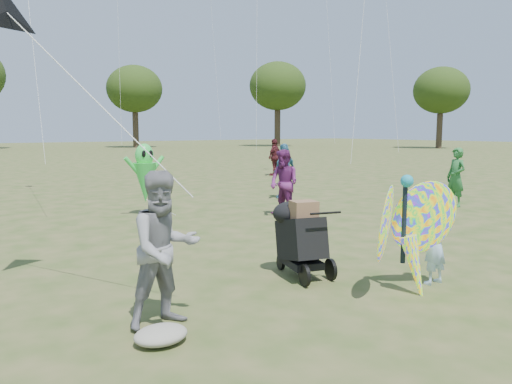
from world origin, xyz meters
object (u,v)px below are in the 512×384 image
adult_man (165,249)px  crowd_c (285,171)px  crowd_f (456,177)px  child_girl (435,244)px  jogging_stroller (299,234)px  crowd_e (284,183)px  crowd_h (275,157)px  butterfly_kite (409,235)px  alien_kite (145,176)px

adult_man → crowd_c: 10.00m
adult_man → crowd_f: size_ratio=1.04×
child_girl → jogging_stroller: child_girl is taller
crowd_e → crowd_h: crowd_h is taller
jogging_stroller → butterfly_kite: butterfly_kite is taller
butterfly_kite → alien_kite: alien_kite is taller
adult_man → alien_kite: bearing=68.4°
butterfly_kite → alien_kite: size_ratio=1.00×
crowd_h → crowd_c: bearing=32.3°
crowd_f → jogging_stroller: (-7.65, -2.41, -0.18)m
adult_man → crowd_h: bearing=48.4°
adult_man → crowd_f: (9.94, 2.92, -0.03)m
crowd_f → crowd_e: bearing=-93.8°
crowd_e → crowd_h: (6.44, 8.55, 0.03)m
butterfly_kite → crowd_f: bearing=28.3°
child_girl → jogging_stroller: 1.82m
butterfly_kite → alien_kite: bearing=92.5°
butterfly_kite → adult_man: bearing=163.8°
crowd_f → jogging_stroller: 8.02m
crowd_h → alien_kite: 11.12m
crowd_f → child_girl: bearing=-45.9°
crowd_e → alien_kite: alien_kite is taller
child_girl → alien_kite: bearing=-81.0°
crowd_c → alien_kite: size_ratio=0.95×
butterfly_kite → alien_kite: 7.36m
child_girl → adult_man: size_ratio=0.66×
crowd_e → butterfly_kite: (-2.28, -5.27, -0.05)m
crowd_c → butterfly_kite: 8.86m
crowd_c → crowd_h: bearing=-140.0°
adult_man → butterfly_kite: 3.06m
adult_man → crowd_e: (5.22, 4.41, -0.02)m
child_girl → crowd_e: size_ratio=0.68×
crowd_e → crowd_f: size_ratio=1.01×
child_girl → jogging_stroller: (-1.25, 1.33, 0.07)m
crowd_h → crowd_f: bearing=58.5°
adult_man → jogging_stroller: (2.30, 0.51, -0.21)m
adult_man → jogging_stroller: bearing=12.8°
jogging_stroller → butterfly_kite: bearing=-48.2°
adult_man → crowd_c: crowd_c is taller
crowd_f → alien_kite: size_ratio=0.91×
crowd_h → alien_kite: (-9.05, -6.47, 0.14)m
crowd_h → adult_man: bearing=26.3°
crowd_c → butterfly_kite: bearing=46.7°
crowd_e → alien_kite: bearing=-135.8°
adult_man → alien_kite: (2.62, 6.50, 0.15)m
alien_kite → adult_man: bearing=-111.9°
crowd_f → crowd_h: size_ratio=0.96×
crowd_h → alien_kite: alien_kite is taller
adult_man → butterfly_kite: bearing=-15.9°
child_girl → butterfly_kite: butterfly_kite is taller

